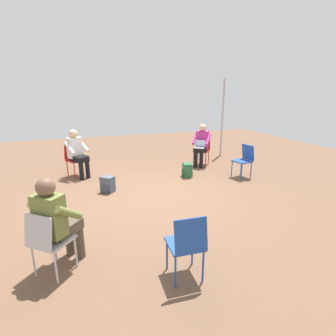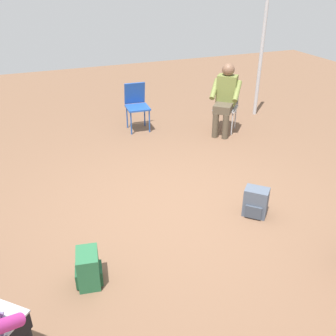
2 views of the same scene
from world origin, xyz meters
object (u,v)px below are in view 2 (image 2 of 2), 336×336
Objects in this scene: backpack_near_laptop_user at (89,270)px; backpack_by_empty_chair at (256,204)px; chair_north at (137,103)px; chair_northeast at (226,104)px; person_in_olive at (225,96)px.

backpack_by_empty_chair is (2.10, 0.39, 0.00)m from backpack_near_laptop_user.
chair_north is at bearing 66.09° from backpack_near_laptop_user.
backpack_near_laptop_user is at bearing 84.27° from chair_northeast.
backpack_near_laptop_user and backpack_by_empty_chair have the same top height.
chair_north is 0.69× the size of person_in_olive.
backpack_by_empty_chair is at bearing 10.59° from backpack_near_laptop_user.
chair_north is 2.36× the size of backpack_near_laptop_user.
backpack_by_empty_chair is at bearing 110.46° from person_in_olive.
chair_north is at bearing 12.72° from person_in_olive.
backpack_near_laptop_user is 1.00× the size of backpack_by_empty_chair.
person_in_olive reaches higher than chair_northeast.
chair_north is at bearing 18.41° from chair_northeast.
backpack_near_laptop_user is (-1.59, -3.58, -0.34)m from chair_north.
chair_north and chair_northeast have the same top height.
backpack_near_laptop_user is at bearing -169.41° from backpack_by_empty_chair.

